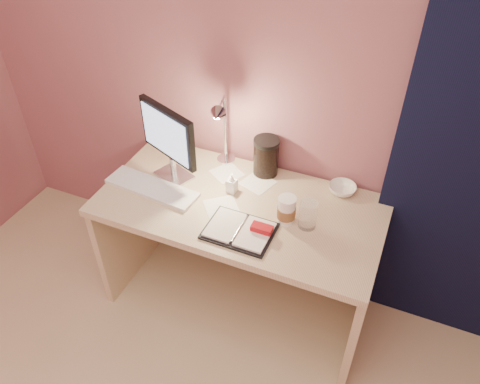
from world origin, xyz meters
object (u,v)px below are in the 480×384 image
at_px(coffee_cup, 286,210).
at_px(clear_cup, 308,214).
at_px(keyboard, 152,188).
at_px(desk_lamp, 212,128).
at_px(bowl, 342,189).
at_px(desk, 245,227).
at_px(planner, 241,230).
at_px(dark_jar, 266,158).
at_px(lotion_bottle, 232,183).
at_px(monitor, 170,137).

relative_size(coffee_cup, clear_cup, 0.98).
height_order(keyboard, desk_lamp, desk_lamp).
bearing_deg(bowl, desk, -154.79).
bearing_deg(keyboard, planner, -5.94).
xyz_separation_m(dark_jar, desk_lamp, (-0.26, -0.09, 0.17)).
height_order(coffee_cup, desk_lamp, desk_lamp).
xyz_separation_m(desk, coffee_cup, (0.25, -0.10, 0.29)).
relative_size(dark_jar, desk_lamp, 0.44).
bearing_deg(lotion_bottle, dark_jar, 64.41).
bearing_deg(coffee_cup, bowl, 58.01).
bearing_deg(monitor, clear_cup, 16.09).
distance_m(monitor, desk_lamp, 0.21).
height_order(planner, bowl, planner).
bearing_deg(planner, desk, 109.00).
xyz_separation_m(coffee_cup, bowl, (0.19, 0.31, -0.04)).
relative_size(monitor, desk_lamp, 0.97).
xyz_separation_m(desk, lotion_bottle, (-0.07, -0.00, 0.28)).
bearing_deg(monitor, keyboard, -87.20).
distance_m(coffee_cup, dark_jar, 0.38).
relative_size(planner, desk_lamp, 0.74).
height_order(monitor, clear_cup, monitor).
height_order(planner, desk_lamp, desk_lamp).
bearing_deg(keyboard, monitor, 75.26).
xyz_separation_m(planner, lotion_bottle, (-0.16, 0.25, 0.04)).
distance_m(coffee_cup, lotion_bottle, 0.34).
bearing_deg(clear_cup, desk, 164.63).
bearing_deg(lotion_bottle, coffee_cup, -17.44).
height_order(lotion_bottle, dark_jar, dark_jar).
bearing_deg(desk, lotion_bottle, -179.21).
distance_m(lotion_bottle, desk_lamp, 0.29).
xyz_separation_m(planner, clear_cup, (0.26, 0.16, 0.06)).
height_order(desk, bowl, bowl).
bearing_deg(bowl, dark_jar, 179.53).
bearing_deg(desk, coffee_cup, -22.44).
bearing_deg(lotion_bottle, planner, -57.73).
relative_size(planner, clear_cup, 2.18).
xyz_separation_m(coffee_cup, desk_lamp, (-0.48, 0.22, 0.20)).
bearing_deg(planner, desk_lamp, 130.79).
bearing_deg(dark_jar, planner, -82.90).
height_order(keyboard, planner, planner).
bearing_deg(coffee_cup, desk_lamp, 154.98).
relative_size(monitor, clear_cup, 2.85).
xyz_separation_m(monitor, lotion_bottle, (0.33, 0.01, -0.19)).
distance_m(dark_jar, desk_lamp, 0.32).
relative_size(coffee_cup, dark_jar, 0.75).
distance_m(desk, clear_cup, 0.47).
bearing_deg(coffee_cup, planner, -137.07).
height_order(desk, desk_lamp, desk_lamp).
bearing_deg(bowl, coffee_cup, -121.99).
relative_size(keyboard, planner, 1.58).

